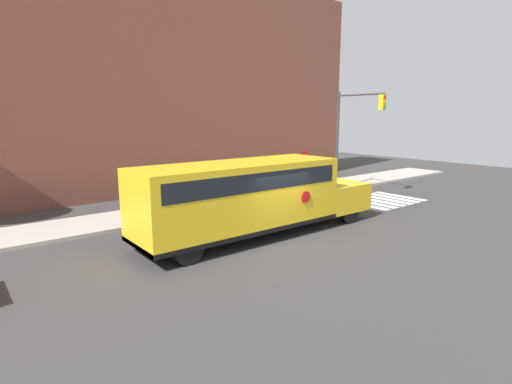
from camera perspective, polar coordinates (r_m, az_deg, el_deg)
The scene contains 7 objects.
ground_plane at distance 14.84m, azimuth 3.58°, elevation -7.10°, with size 60.00×60.00×0.00m, color #3A3838.
sidewalk_strip at distance 19.94m, azimuth -9.03°, elevation -2.29°, with size 44.00×3.00×0.15m.
building_backdrop at distance 25.37m, azimuth -17.01°, elevation 14.87°, with size 32.00×4.00×13.07m.
crosswalk_stripes at distance 22.96m, azimuth 17.52°, elevation -1.10°, with size 4.00×3.20×0.01m.
school_bus at distance 15.01m, azimuth -0.81°, elevation -0.37°, with size 10.35×2.57×2.89m.
stop_sign at distance 23.56m, azimuth 6.86°, elevation 3.73°, with size 0.66×0.10×2.55m.
traffic_light at distance 23.96m, azimuth 13.39°, elevation 9.02°, with size 0.28×3.21×5.96m.
Camera 1 is at (-9.49, -10.45, 4.59)m, focal length 28.00 mm.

